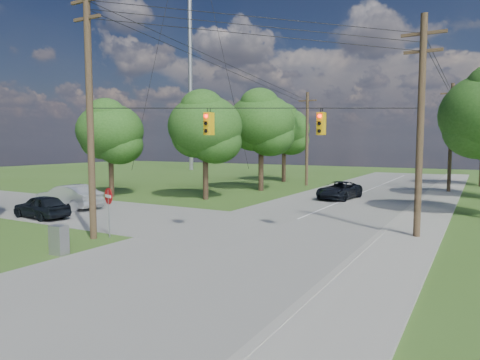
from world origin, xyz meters
The scene contains 19 objects.
ground centered at (0.00, 0.00, 0.00)m, with size 140.00×140.00×0.00m, color #385B1E.
main_road centered at (2.00, 5.00, 0.01)m, with size 10.00×100.00×0.03m, color gray.
sidewalk_east centered at (8.70, 5.00, 0.06)m, with size 2.60×100.00×0.12m, color gray.
pole_sw centered at (-4.60, 0.40, 6.23)m, with size 2.00×0.32×12.00m.
pole_ne centered at (8.90, 8.00, 5.47)m, with size 2.00×0.32×10.50m.
pole_north_e centered at (8.90, 30.00, 5.13)m, with size 2.00×0.32×10.00m.
pole_north_w centered at (-5.00, 30.00, 5.13)m, with size 2.00×0.32×10.00m.
power_lines centered at (1.50, 11.54, 9.15)m, with size 13.93×29.62×4.93m.
traffic_signals centered at (2.55, 4.43, 5.50)m, with size 4.91×3.27×1.05m.
radio_mast centered at (-32.00, 46.00, 22.50)m, with size 0.70×0.70×45.00m, color gray.
tree_w_near centered at (-8.00, 15.00, 5.92)m, with size 6.00×6.00×8.40m.
tree_w_mid centered at (-7.00, 23.00, 6.58)m, with size 6.40×6.40×9.22m.
tree_w_far centered at (-9.00, 33.00, 6.25)m, with size 6.00×6.00×8.73m.
tree_cross_n centered at (-16.00, 12.50, 5.59)m, with size 5.60×5.60×7.91m.
car_cross_dark centered at (-11.67, 2.70, 0.74)m, with size 1.68×4.16×1.42m, color black.
car_cross_silver centered at (-13.40, 6.07, 0.87)m, with size 1.77×5.07×1.67m, color #B6B9BD.
car_main_north centered at (1.42, 20.50, 0.74)m, with size 2.34×5.08×1.41m, color black.
control_cabinet centered at (-3.50, -2.36, 0.61)m, with size 0.67×0.49×1.21m, color gray.
do_not_enter_sign centered at (-4.17, 1.00, 1.76)m, with size 0.77×0.28×2.41m.
Camera 1 is at (11.47, -13.70, 4.56)m, focal length 32.00 mm.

